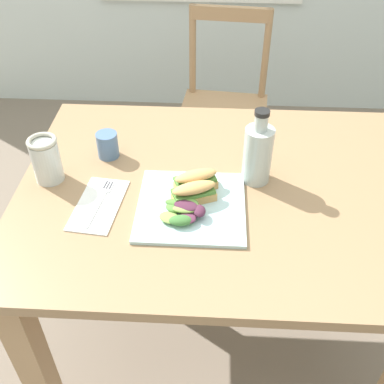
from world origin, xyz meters
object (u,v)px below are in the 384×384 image
chair_wooden_far (224,108)px  sandwich_half_back (196,180)px  plate_lunch (191,206)px  sandwich_half_front (194,192)px  mason_jar_iced_tea (47,161)px  cup_extra_side (108,145)px  dining_table (219,222)px  bottle_cold_brew (257,156)px  fork_on_napkin (101,199)px

chair_wooden_far → sandwich_half_back: chair_wooden_far is taller
plate_lunch → sandwich_half_front: size_ratio=2.25×
mason_jar_iced_tea → cup_extra_side: size_ratio=1.71×
dining_table → chair_wooden_far: chair_wooden_far is taller
dining_table → cup_extra_side: size_ratio=14.48×
cup_extra_side → chair_wooden_far: bearing=66.2°
bottle_cold_brew → cup_extra_side: bearing=168.6°
chair_wooden_far → sandwich_half_back: (-0.09, -0.96, 0.33)m
plate_lunch → cup_extra_side: (-0.26, 0.22, 0.03)m
plate_lunch → fork_on_napkin: size_ratio=1.51×
chair_wooden_far → fork_on_napkin: (-0.34, -1.01, 0.30)m
sandwich_half_back → sandwich_half_front: bearing=-92.7°
sandwich_half_back → fork_on_napkin: 0.26m
sandwich_half_front → dining_table: bearing=45.8°
fork_on_napkin → cup_extra_side: (-0.02, 0.20, 0.03)m
dining_table → fork_on_napkin: 0.36m
sandwich_half_front → sandwich_half_back: same height
dining_table → mason_jar_iced_tea: (-0.48, 0.01, 0.20)m
plate_lunch → mason_jar_iced_tea: mason_jar_iced_tea is taller
sandwich_half_front → cup_extra_side: cup_extra_side is taller
bottle_cold_brew → cup_extra_side: size_ratio=2.83×
chair_wooden_far → plate_lunch: (-0.10, -1.02, 0.30)m
plate_lunch → mason_jar_iced_tea: bearing=166.0°
mason_jar_iced_tea → chair_wooden_far: bearing=61.7°
mason_jar_iced_tea → bottle_cold_brew: bearing=3.1°
chair_wooden_far → cup_extra_side: chair_wooden_far is taller
dining_table → chair_wooden_far: (0.02, 0.93, -0.16)m
plate_lunch → fork_on_napkin: (-0.24, 0.01, 0.00)m
sandwich_half_front → chair_wooden_far: bearing=84.9°
fork_on_napkin → chair_wooden_far: bearing=71.6°
chair_wooden_far → plate_lunch: size_ratio=3.11×
dining_table → plate_lunch: size_ratio=4.01×
sandwich_half_front → sandwich_half_back: bearing=87.3°
sandwich_half_front → plate_lunch: bearing=-108.6°
sandwich_half_front → mason_jar_iced_tea: mason_jar_iced_tea is taller
sandwich_half_back → fork_on_napkin: sandwich_half_back is taller
dining_table → cup_extra_side: bearing=159.5°
plate_lunch → bottle_cold_brew: 0.23m
mason_jar_iced_tea → cup_extra_side: bearing=39.5°
mason_jar_iced_tea → cup_extra_side: mason_jar_iced_tea is taller
cup_extra_side → sandwich_half_front: bearing=-37.0°
sandwich_half_front → cup_extra_side: size_ratio=1.61×
fork_on_napkin → mason_jar_iced_tea: mason_jar_iced_tea is taller
bottle_cold_brew → mason_jar_iced_tea: 0.58m
plate_lunch → bottle_cold_brew: bottle_cold_brew is taller
sandwich_half_back → cup_extra_side: (-0.27, 0.15, 0.00)m
sandwich_half_front → bottle_cold_brew: bottle_cold_brew is taller
chair_wooden_far → fork_on_napkin: chair_wooden_far is taller
bottle_cold_brew → chair_wooden_far: bearing=94.9°
fork_on_napkin → cup_extra_side: size_ratio=2.40×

